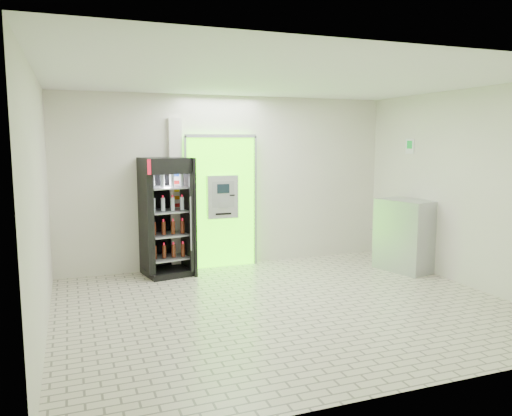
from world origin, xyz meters
TOP-DOWN VIEW (x-y plane):
  - ground at (0.00, 0.00)m, footprint 6.00×6.00m
  - room_shell at (0.00, 0.00)m, footprint 6.00×6.00m
  - atm_assembly at (-0.20, 2.41)m, footprint 1.30×0.24m
  - pillar at (-0.98, 2.45)m, footprint 0.22×0.11m
  - beverage_cooler at (-1.20, 2.17)m, footprint 0.84×0.80m
  - steel_cabinet at (2.68, 1.03)m, footprint 0.85×1.05m
  - exit_sign at (2.99, 1.40)m, footprint 0.02×0.22m

SIDE VIEW (x-z plane):
  - ground at x=0.00m, z-range 0.00..0.00m
  - steel_cabinet at x=2.68m, z-range 0.00..1.22m
  - beverage_cooler at x=-1.20m, z-range -0.04..1.91m
  - atm_assembly at x=-0.20m, z-range 0.01..2.34m
  - pillar at x=-0.98m, z-range 0.00..2.60m
  - room_shell at x=0.00m, z-range -1.16..4.84m
  - exit_sign at x=2.99m, z-range 1.99..2.25m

